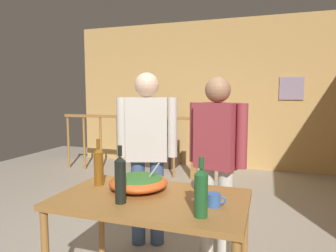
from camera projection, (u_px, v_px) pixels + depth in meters
The scene contains 15 objects.
ground_plane at pixel (148, 241), 2.95m from camera, with size 8.63×8.63×0.00m, color #9E9384.
back_wall at pixel (211, 95), 5.93m from camera, with size 5.67×0.10×2.86m, color tan.
framed_picture at pixel (292, 88), 5.40m from camera, with size 0.41×0.03×0.41m, color gray.
stair_railing at pixel (146, 139), 5.30m from camera, with size 2.60×0.10×1.11m.
tv_console at pixel (155, 153), 6.05m from camera, with size 0.90×0.40×0.51m, color #38281E.
flat_screen_tv at pixel (155, 127), 5.96m from camera, with size 0.65×0.12×0.47m.
serving_table at pixel (151, 207), 2.05m from camera, with size 1.29×0.77×0.75m.
salad_bowl at pixel (139, 181), 2.18m from camera, with size 0.43×0.43×0.22m.
wine_glass at pixel (196, 185), 1.96m from camera, with size 0.07×0.07×0.15m.
wine_bottle_dark at pixel (120, 179), 1.91m from camera, with size 0.07×0.07×0.37m.
wine_bottle_green at pixel (201, 192), 1.69m from camera, with size 0.08×0.08×0.34m.
wine_bottle_amber at pixel (99, 166), 2.29m from camera, with size 0.07×0.07×0.36m.
mug_blue at pixel (214, 200), 1.86m from camera, with size 0.12×0.09×0.08m.
person_standing_left at pixel (147, 145), 2.81m from camera, with size 0.54×0.32×1.64m.
person_standing_right at pixel (217, 153), 2.61m from camera, with size 0.52×0.32×1.59m.
Camera 1 is at (1.07, -2.60, 1.44)m, focal length 32.07 mm.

